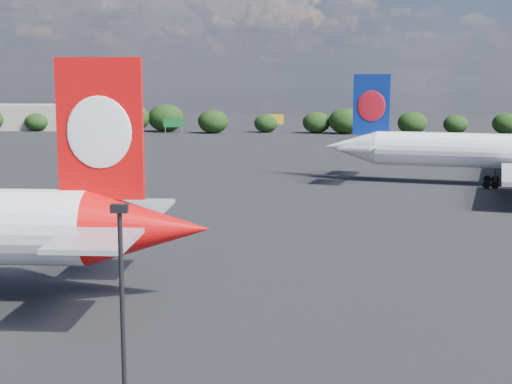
{
  "coord_description": "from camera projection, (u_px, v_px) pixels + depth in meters",
  "views": [
    {
      "loc": [
        18.65,
        -33.64,
        15.06
      ],
      "look_at": [
        16.0,
        12.0,
        8.0
      ],
      "focal_mm": 50.0,
      "sensor_mm": 36.0,
      "label": 1
    }
  ],
  "objects": [
    {
      "name": "ground",
      "position": [
        158.0,
        195.0,
        95.76
      ],
      "size": [
        500.0,
        500.0,
        0.0
      ],
      "primitive_type": "plane",
      "color": "black",
      "rests_on": "ground"
    },
    {
      "name": "china_southern_airliner",
      "position": [
        499.0,
        152.0,
        103.67
      ],
      "size": [
        49.21,
        47.16,
        16.28
      ],
      "color": "white",
      "rests_on": "ground"
    },
    {
      "name": "apron_lamp_post",
      "position": [
        124.0,
        350.0,
        23.7
      ],
      "size": [
        0.55,
        0.3,
        11.17
      ],
      "color": "black",
      "rests_on": "ground"
    },
    {
      "name": "terminal_building",
      "position": [
        37.0,
        117.0,
        229.1
      ],
      "size": [
        42.0,
        16.0,
        8.0
      ],
      "color": "#9F9589",
      "rests_on": "ground"
    },
    {
      "name": "highway_sign",
      "position": [
        173.0,
        123.0,
        210.76
      ],
      "size": [
        6.0,
        0.3,
        4.5
      ],
      "color": "#125D29",
      "rests_on": "ground"
    },
    {
      "name": "billboard_yellow",
      "position": [
        275.0,
        120.0,
        214.85
      ],
      "size": [
        5.0,
        0.3,
        5.5
      ],
      "color": "orange",
      "rests_on": "ground"
    },
    {
      "name": "horizon_treeline",
      "position": [
        219.0,
        120.0,
        214.68
      ],
      "size": [
        205.97,
        14.78,
        8.81
      ],
      "color": "black",
      "rests_on": "ground"
    }
  ]
}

